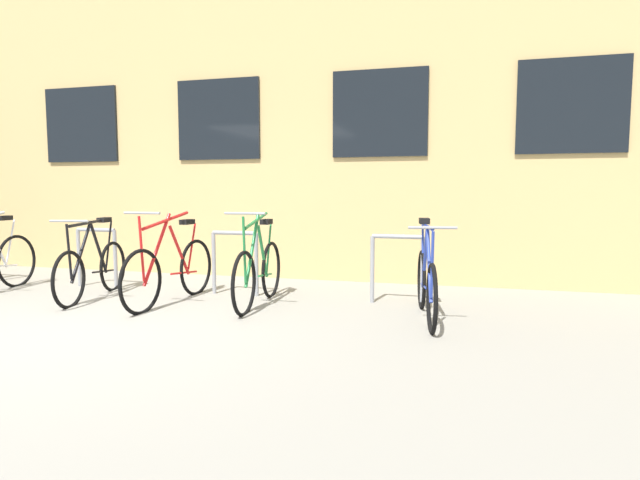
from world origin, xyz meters
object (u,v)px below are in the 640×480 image
Objects in this scene: bicycle_black at (93,268)px; bicycle_red at (171,269)px; bicycle_blue at (426,282)px; bicycle_green at (259,271)px.

bicycle_black is 1.06m from bicycle_red.
bicycle_red reaches higher than bicycle_black.
bicycle_green is at bearing 175.18° from bicycle_blue.
bicycle_red is 1.03m from bicycle_green.
bicycle_red is (-2.89, 0.00, 0.02)m from bicycle_blue.
bicycle_blue is at bearing -4.82° from bicycle_green.
bicycle_green reaches higher than bicycle_black.
bicycle_blue is at bearing 0.01° from bicycle_black.
bicycle_red is 1.08× the size of bicycle_green.
bicycle_black is 3.94m from bicycle_blue.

